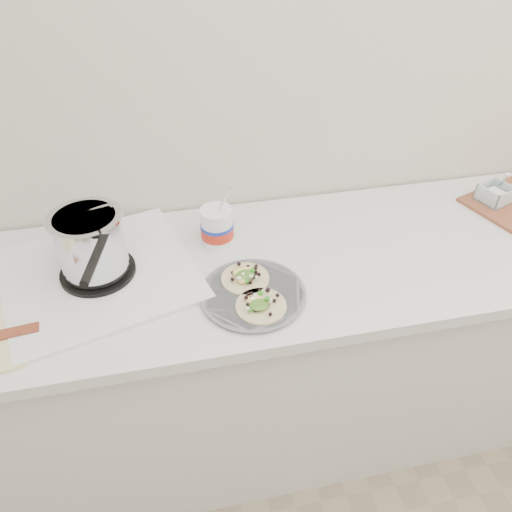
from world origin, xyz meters
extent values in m
cube|color=beige|center=(0.00, 1.73, 1.30)|extent=(3.50, 0.05, 2.60)
cube|color=silver|center=(0.00, 1.43, 0.43)|extent=(2.40, 0.62, 0.86)
cube|color=silver|center=(0.00, 1.41, 0.88)|extent=(2.44, 0.66, 0.04)
cube|color=silver|center=(-0.63, 1.45, 0.91)|extent=(0.64, 0.61, 0.01)
cylinder|color=black|center=(-0.63, 1.45, 0.92)|extent=(0.21, 0.21, 0.01)
torus|color=black|center=(-0.63, 1.45, 0.94)|extent=(0.19, 0.19, 0.02)
cylinder|color=silver|center=(-0.63, 1.45, 1.03)|extent=(0.19, 0.19, 0.17)
cylinder|color=slate|center=(-0.21, 1.27, 0.91)|extent=(0.28, 0.28, 0.01)
cylinder|color=slate|center=(-0.21, 1.27, 0.91)|extent=(0.30, 0.30, 0.00)
cylinder|color=white|center=(-0.27, 1.54, 0.96)|extent=(0.10, 0.10, 0.12)
cylinder|color=red|center=(-0.27, 1.54, 0.95)|extent=(0.10, 0.10, 0.04)
cylinder|color=#192D99|center=(-0.27, 1.54, 0.97)|extent=(0.10, 0.10, 0.01)
cube|color=white|center=(0.71, 1.56, 0.93)|extent=(0.06, 0.06, 0.03)
cylinder|color=beige|center=(-0.85, 1.25, 0.91)|extent=(0.23, 0.23, 0.01)
cube|color=brown|center=(-0.85, 1.25, 0.92)|extent=(0.15, 0.05, 0.01)
camera|label=1|loc=(-0.41, 0.29, 1.87)|focal=35.00mm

